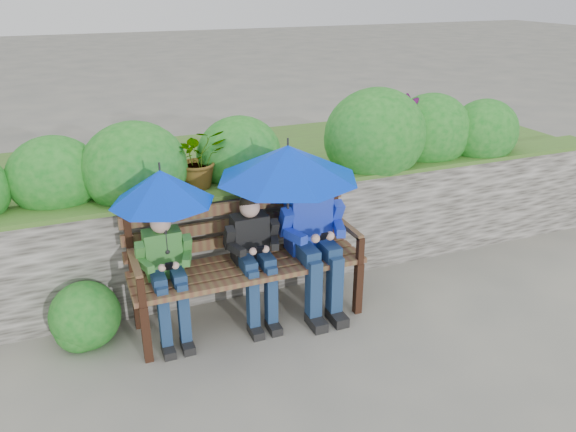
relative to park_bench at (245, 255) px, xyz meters
name	(u,v)px	position (x,y,z in m)	size (l,w,h in m)	color
ground	(292,320)	(0.34, -0.24, -0.59)	(60.00, 60.00, 0.00)	slate
garden_backdrop	(231,195)	(0.28, 1.34, 0.03)	(8.00, 2.88, 1.84)	#423F39
park_bench	(245,255)	(0.00, 0.00, 0.00)	(1.97, 0.58, 1.04)	black
boy_left	(166,268)	(-0.69, -0.09, 0.05)	(0.44, 0.51, 1.11)	#1C7022
boy_middle	(254,251)	(0.05, -0.09, 0.06)	(0.45, 0.53, 1.13)	black
boy_right	(313,230)	(0.59, -0.09, 0.17)	(0.56, 0.68, 1.28)	#1931C5
umbrella_left	(161,187)	(-0.66, -0.07, 0.73)	(0.80, 0.80, 0.76)	#0031DF
umbrella_right	(288,162)	(0.36, -0.07, 0.80)	(1.19, 1.19, 0.82)	#0031DF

